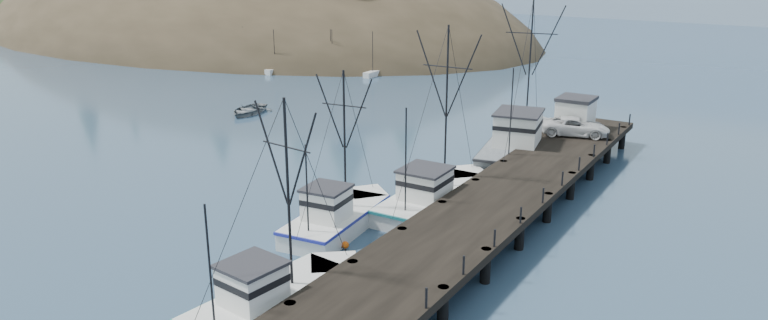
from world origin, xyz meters
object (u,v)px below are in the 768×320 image
trawler_mid (339,216)px  work_vessel (521,144)px  pier_shed (575,112)px  motorboat (248,114)px  trawler_far (436,196)px  trawler_near (278,298)px  pier (511,190)px  pickup_truck (576,127)px

trawler_mid → work_vessel: bearing=78.0°
pier_shed → motorboat: size_ratio=0.58×
pier_shed → motorboat: bearing=-171.7°
trawler_far → pier_shed: 19.26m
trawler_near → trawler_mid: trawler_near is taller
trawler_far → motorboat: bearing=155.5°
trawler_mid → trawler_near: bearing=-70.6°
pier → trawler_far: size_ratio=3.45×
motorboat → pier_shed: bearing=-2.9°
trawler_mid → motorboat: (-26.59, 20.44, -0.82)m
pier → trawler_far: trawler_far is taller
pier → work_vessel: work_vessel is taller
trawler_near → pickup_truck: trawler_near is taller
trawler_mid → trawler_far: 7.57m
work_vessel → pickup_truck: bearing=32.6°
trawler_near → work_vessel: size_ratio=0.67×
trawler_mid → pier_shed: trawler_mid is taller
pier → motorboat: (-34.98, 12.34, -1.69)m
trawler_far → motorboat: 33.13m
pier_shed → motorboat: 34.51m
pier → trawler_mid: 11.70m
trawler_far → pickup_truck: trawler_far is taller
trawler_near → work_vessel: (0.77, 30.88, 0.41)m
motorboat → pickup_truck: bearing=-6.8°
pier → trawler_near: trawler_near is taller
work_vessel → pickup_truck: size_ratio=2.97×
pier → pickup_truck: 14.98m
motorboat → pier: bearing=-30.6°
pier → motorboat: bearing=160.6°
trawler_mid → trawler_far: size_ratio=0.82×
pier_shed → pickup_truck: 2.55m
pier → work_vessel: 13.14m
pier → trawler_mid: trawler_mid is taller
trawler_near → trawler_far: 16.96m
trawler_near → motorboat: trawler_near is taller
trawler_mid → motorboat: trawler_mid is taller
trawler_near → pickup_truck: 33.68m
pickup_truck → pier: bearing=163.7°
trawler_near → pier_shed: 35.93m
pier → pickup_truck: bearing=90.8°
motorboat → trawler_far: bearing=-35.7°
trawler_near → pier_shed: bearing=83.9°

